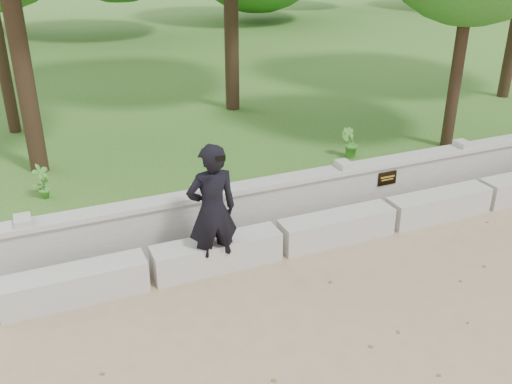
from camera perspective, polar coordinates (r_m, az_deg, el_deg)
ground at (r=8.49m, az=20.55°, el=-9.05°), size 80.00×80.00×0.00m
lawn at (r=20.07m, az=-7.58°, el=12.16°), size 40.00×22.00×0.25m
concrete_bench at (r=9.60m, az=13.21°, el=-2.34°), size 11.90×0.45×0.45m
parapet_wall at (r=10.00m, az=11.04°, el=0.56°), size 12.50×0.35×0.90m
man_main at (r=7.86m, az=-4.40°, el=-1.90°), size 0.72×0.64×1.96m
shrub_a at (r=10.42m, az=-20.57°, el=0.97°), size 0.40×0.38×0.63m
shrub_b at (r=11.71m, az=9.34°, el=4.85°), size 0.43×0.41×0.61m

